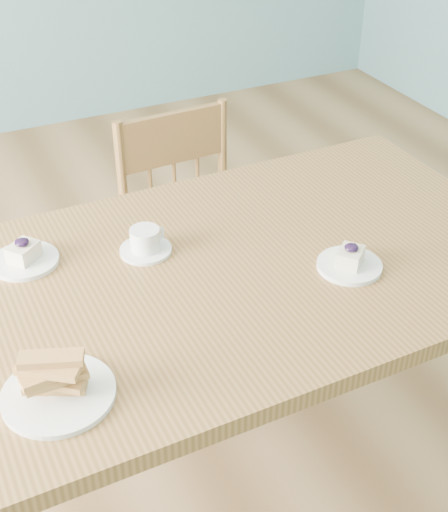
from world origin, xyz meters
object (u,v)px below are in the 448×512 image
object	(u,v)px
cheesecake_plate_near	(350,262)
cheesecake_plate_far	(25,257)
dining_table	(227,294)
biscotti_plate	(57,384)
coffee_cup	(146,242)
dining_chair	(193,245)

from	to	relation	value
cheesecake_plate_near	cheesecake_plate_far	bearing A→B (deg)	153.09
dining_table	cheesecake_plate_far	world-z (taller)	cheesecake_plate_far
dining_table	cheesecake_plate_far	distance (m)	0.47
cheesecake_plate_near	biscotti_plate	xyz separation A→B (m)	(-0.70, -0.11, 0.02)
cheesecake_plate_near	biscotti_plate	distance (m)	0.71
dining_table	cheesecake_plate_far	xyz separation A→B (m)	(-0.41, 0.21, 0.09)
cheesecake_plate_near	coffee_cup	distance (m)	0.47
coffee_cup	dining_table	bearing A→B (deg)	-57.50
dining_chair	biscotti_plate	xyz separation A→B (m)	(-0.61, -0.83, 0.38)
dining_chair	biscotti_plate	world-z (taller)	biscotti_plate
cheesecake_plate_far	biscotti_plate	size ratio (longest dim) A/B	0.74
dining_chair	cheesecake_plate_near	bearing A→B (deg)	-85.87
dining_table	biscotti_plate	bearing A→B (deg)	-153.57
coffee_cup	cheesecake_plate_near	bearing A→B (deg)	-47.37
cheesecake_plate_near	dining_table	bearing A→B (deg)	153.79
dining_table	biscotti_plate	xyz separation A→B (m)	(-0.45, -0.23, 0.11)
dining_table	dining_chair	distance (m)	0.67
cheesecake_plate_far	coffee_cup	bearing A→B (deg)	-15.71
cheesecake_plate_far	biscotti_plate	distance (m)	0.45
dining_chair	cheesecake_plate_far	bearing A→B (deg)	-149.21
cheesecake_plate_near	cheesecake_plate_far	world-z (taller)	cheesecake_plate_far
cheesecake_plate_near	coffee_cup	bearing A→B (deg)	146.55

